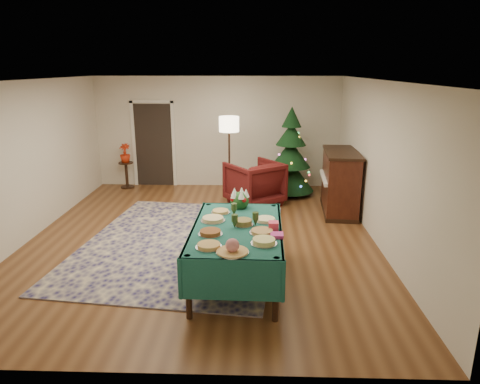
{
  "coord_description": "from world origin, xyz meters",
  "views": [
    {
      "loc": [
        0.89,
        -7.01,
        2.91
      ],
      "look_at": [
        0.69,
        -0.65,
        1.04
      ],
      "focal_mm": 32.0,
      "sensor_mm": 36.0,
      "label": 1
    }
  ],
  "objects_px": {
    "floor_lamp": "(229,129)",
    "christmas_tree": "(290,156)",
    "side_table": "(127,175)",
    "piano": "(340,183)",
    "buffet_table": "(237,238)",
    "armchair": "(254,181)",
    "potted_plant": "(125,157)",
    "gift_box": "(273,226)"
  },
  "relations": [
    {
      "from": "armchair",
      "to": "side_table",
      "type": "height_order",
      "value": "armchair"
    },
    {
      "from": "side_table",
      "to": "christmas_tree",
      "type": "bearing_deg",
      "value": -6.24
    },
    {
      "from": "buffet_table",
      "to": "potted_plant",
      "type": "height_order",
      "value": "potted_plant"
    },
    {
      "from": "floor_lamp",
      "to": "christmas_tree",
      "type": "relative_size",
      "value": 0.9
    },
    {
      "from": "floor_lamp",
      "to": "buffet_table",
      "type": "bearing_deg",
      "value": -85.31
    },
    {
      "from": "side_table",
      "to": "christmas_tree",
      "type": "distance_m",
      "value": 4.08
    },
    {
      "from": "gift_box",
      "to": "potted_plant",
      "type": "distance_m",
      "value": 5.96
    },
    {
      "from": "side_table",
      "to": "christmas_tree",
      "type": "relative_size",
      "value": 0.31
    },
    {
      "from": "buffet_table",
      "to": "christmas_tree",
      "type": "distance_m",
      "value": 4.48
    },
    {
      "from": "floor_lamp",
      "to": "piano",
      "type": "distance_m",
      "value": 2.72
    },
    {
      "from": "armchair",
      "to": "piano",
      "type": "xyz_separation_m",
      "value": [
        1.75,
        -0.46,
        0.1
      ]
    },
    {
      "from": "piano",
      "to": "armchair",
      "type": "bearing_deg",
      "value": 165.38
    },
    {
      "from": "floor_lamp",
      "to": "side_table",
      "type": "xyz_separation_m",
      "value": [
        -2.6,
        0.65,
        -1.25
      ]
    },
    {
      "from": "christmas_tree",
      "to": "side_table",
      "type": "bearing_deg",
      "value": 173.76
    },
    {
      "from": "buffet_table",
      "to": "side_table",
      "type": "relative_size",
      "value": 3.31
    },
    {
      "from": "gift_box",
      "to": "piano",
      "type": "xyz_separation_m",
      "value": [
        1.5,
        3.18,
        -0.25
      ]
    },
    {
      "from": "armchair",
      "to": "christmas_tree",
      "type": "height_order",
      "value": "christmas_tree"
    },
    {
      "from": "buffet_table",
      "to": "piano",
      "type": "xyz_separation_m",
      "value": [
        1.99,
        3.09,
        -0.03
      ]
    },
    {
      "from": "gift_box",
      "to": "piano",
      "type": "bearing_deg",
      "value": 64.7
    },
    {
      "from": "buffet_table",
      "to": "floor_lamp",
      "type": "bearing_deg",
      "value": 94.69
    },
    {
      "from": "floor_lamp",
      "to": "piano",
      "type": "bearing_deg",
      "value": -24.1
    },
    {
      "from": "buffet_table",
      "to": "gift_box",
      "type": "height_order",
      "value": "gift_box"
    },
    {
      "from": "potted_plant",
      "to": "floor_lamp",
      "type": "bearing_deg",
      "value": -14.06
    },
    {
      "from": "buffet_table",
      "to": "christmas_tree",
      "type": "bearing_deg",
      "value": 76.14
    },
    {
      "from": "christmas_tree",
      "to": "piano",
      "type": "bearing_deg",
      "value": -53.77
    },
    {
      "from": "floor_lamp",
      "to": "potted_plant",
      "type": "bearing_deg",
      "value": 165.94
    },
    {
      "from": "side_table",
      "to": "piano",
      "type": "distance_m",
      "value": 5.22
    },
    {
      "from": "gift_box",
      "to": "floor_lamp",
      "type": "distance_m",
      "value": 4.36
    },
    {
      "from": "armchair",
      "to": "potted_plant",
      "type": "height_order",
      "value": "armchair"
    },
    {
      "from": "buffet_table",
      "to": "floor_lamp",
      "type": "height_order",
      "value": "floor_lamp"
    },
    {
      "from": "armchair",
      "to": "piano",
      "type": "distance_m",
      "value": 1.81
    },
    {
      "from": "side_table",
      "to": "gift_box",
      "type": "bearing_deg",
      "value": -54.87
    },
    {
      "from": "gift_box",
      "to": "potted_plant",
      "type": "height_order",
      "value": "gift_box"
    },
    {
      "from": "gift_box",
      "to": "side_table",
      "type": "relative_size",
      "value": 0.2
    },
    {
      "from": "christmas_tree",
      "to": "floor_lamp",
      "type": "bearing_deg",
      "value": -171.43
    },
    {
      "from": "armchair",
      "to": "piano",
      "type": "relative_size",
      "value": 0.69
    },
    {
      "from": "floor_lamp",
      "to": "side_table",
      "type": "height_order",
      "value": "floor_lamp"
    },
    {
      "from": "buffet_table",
      "to": "floor_lamp",
      "type": "relative_size",
      "value": 1.16
    },
    {
      "from": "gift_box",
      "to": "floor_lamp",
      "type": "height_order",
      "value": "floor_lamp"
    },
    {
      "from": "gift_box",
      "to": "side_table",
      "type": "bearing_deg",
      "value": 125.13
    },
    {
      "from": "floor_lamp",
      "to": "christmas_tree",
      "type": "height_order",
      "value": "christmas_tree"
    },
    {
      "from": "christmas_tree",
      "to": "piano",
      "type": "distance_m",
      "value": 1.58
    }
  ]
}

